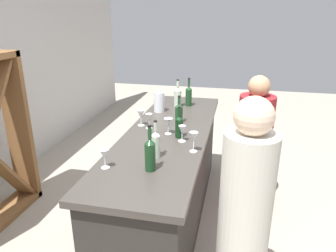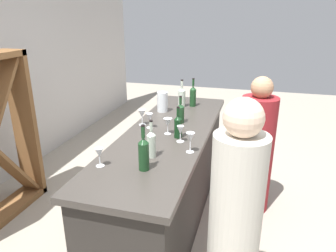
{
  "view_description": "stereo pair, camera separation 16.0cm",
  "coord_description": "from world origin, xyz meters",
  "px_view_note": "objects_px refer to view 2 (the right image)",
  "views": [
    {
      "loc": [
        -2.68,
        -0.6,
        1.99
      ],
      "look_at": [
        0.0,
        0.0,
        1.0
      ],
      "focal_mm": 33.78,
      "sensor_mm": 36.0,
      "label": 1
    },
    {
      "loc": [
        -2.64,
        -0.76,
        1.99
      ],
      "look_at": [
        0.0,
        0.0,
        1.0
      ],
      "focal_mm": 33.78,
      "sensor_mm": 36.0,
      "label": 2
    }
  ],
  "objects_px": {
    "water_pitcher": "(162,102)",
    "wine_bottle_far_right_olive_green": "(193,96)",
    "wine_bottle_second_left_clear_pale": "(151,143)",
    "wine_bottle_rightmost_clear_pale": "(182,97)",
    "wine_bottle_leftmost_olive_green": "(144,153)",
    "wine_glass_far_left": "(150,118)",
    "wine_bottle_second_right_olive_green": "(180,113)",
    "wine_bottle_center_dark_green": "(178,126)",
    "wine_glass_near_center": "(180,131)",
    "wine_glass_near_left": "(190,138)",
    "wine_glass_near_right": "(168,122)",
    "wine_glass_far_right": "(142,114)",
    "person_left_guest": "(234,227)",
    "person_center_guest": "(256,151)",
    "wine_glass_far_center": "(99,153)"
  },
  "relations": [
    {
      "from": "wine_bottle_leftmost_olive_green",
      "to": "wine_glass_far_left",
      "type": "xyz_separation_m",
      "value": [
        0.81,
        0.24,
        -0.03
      ]
    },
    {
      "from": "wine_bottle_second_left_clear_pale",
      "to": "wine_glass_near_center",
      "type": "height_order",
      "value": "wine_bottle_second_left_clear_pale"
    },
    {
      "from": "wine_bottle_second_left_clear_pale",
      "to": "wine_bottle_far_right_olive_green",
      "type": "xyz_separation_m",
      "value": [
        1.44,
        -0.02,
        0.01
      ]
    },
    {
      "from": "wine_bottle_second_left_clear_pale",
      "to": "wine_bottle_second_right_olive_green",
      "type": "distance_m",
      "value": 0.83
    },
    {
      "from": "wine_glass_far_center",
      "to": "wine_bottle_far_right_olive_green",
      "type": "bearing_deg",
      "value": -10.88
    },
    {
      "from": "wine_bottle_leftmost_olive_green",
      "to": "wine_bottle_second_left_clear_pale",
      "type": "distance_m",
      "value": 0.21
    },
    {
      "from": "wine_bottle_second_left_clear_pale",
      "to": "wine_bottle_rightmost_clear_pale",
      "type": "height_order",
      "value": "wine_bottle_rightmost_clear_pale"
    },
    {
      "from": "wine_bottle_second_left_clear_pale",
      "to": "wine_glass_near_left",
      "type": "relative_size",
      "value": 1.8
    },
    {
      "from": "wine_bottle_rightmost_clear_pale",
      "to": "wine_bottle_leftmost_olive_green",
      "type": "bearing_deg",
      "value": -175.81
    },
    {
      "from": "wine_bottle_leftmost_olive_green",
      "to": "wine_glass_far_center",
      "type": "distance_m",
      "value": 0.32
    },
    {
      "from": "wine_bottle_leftmost_olive_green",
      "to": "person_center_guest",
      "type": "xyz_separation_m",
      "value": [
        1.21,
        -0.76,
        -0.42
      ]
    },
    {
      "from": "wine_bottle_second_right_olive_green",
      "to": "wine_glass_far_right",
      "type": "distance_m",
      "value": 0.38
    },
    {
      "from": "wine_glass_far_left",
      "to": "wine_bottle_second_left_clear_pale",
      "type": "bearing_deg",
      "value": -159.58
    },
    {
      "from": "wine_glass_far_left",
      "to": "water_pitcher",
      "type": "relative_size",
      "value": 0.66
    },
    {
      "from": "wine_bottle_center_dark_green",
      "to": "wine_bottle_far_right_olive_green",
      "type": "height_order",
      "value": "wine_bottle_far_right_olive_green"
    },
    {
      "from": "wine_bottle_second_right_olive_green",
      "to": "wine_glass_far_left",
      "type": "height_order",
      "value": "wine_bottle_second_right_olive_green"
    },
    {
      "from": "wine_bottle_second_left_clear_pale",
      "to": "wine_bottle_far_right_olive_green",
      "type": "distance_m",
      "value": 1.44
    },
    {
      "from": "wine_glass_near_left",
      "to": "wine_glass_near_right",
      "type": "bearing_deg",
      "value": 40.05
    },
    {
      "from": "wine_bottle_rightmost_clear_pale",
      "to": "wine_glass_near_center",
      "type": "bearing_deg",
      "value": -166.94
    },
    {
      "from": "wine_glass_far_right",
      "to": "wine_glass_far_center",
      "type": "bearing_deg",
      "value": -179.01
    },
    {
      "from": "wine_glass_far_right",
      "to": "water_pitcher",
      "type": "distance_m",
      "value": 0.49
    },
    {
      "from": "wine_bottle_second_left_clear_pale",
      "to": "person_center_guest",
      "type": "bearing_deg",
      "value": -37.76
    },
    {
      "from": "wine_glass_far_right",
      "to": "wine_bottle_rightmost_clear_pale",
      "type": "bearing_deg",
      "value": -16.9
    },
    {
      "from": "wine_bottle_center_dark_green",
      "to": "wine_glass_near_left",
      "type": "distance_m",
      "value": 0.32
    },
    {
      "from": "wine_bottle_leftmost_olive_green",
      "to": "wine_glass_near_center",
      "type": "height_order",
      "value": "wine_bottle_leftmost_olive_green"
    },
    {
      "from": "wine_bottle_center_dark_green",
      "to": "wine_glass_far_center",
      "type": "bearing_deg",
      "value": 149.78
    },
    {
      "from": "wine_glass_near_right",
      "to": "person_left_guest",
      "type": "height_order",
      "value": "person_left_guest"
    },
    {
      "from": "water_pitcher",
      "to": "wine_bottle_far_right_olive_green",
      "type": "bearing_deg",
      "value": -43.33
    },
    {
      "from": "wine_bottle_second_left_clear_pale",
      "to": "wine_bottle_center_dark_green",
      "type": "distance_m",
      "value": 0.45
    },
    {
      "from": "wine_bottle_leftmost_olive_green",
      "to": "wine_glass_near_right",
      "type": "relative_size",
      "value": 2.26
    },
    {
      "from": "wine_bottle_far_right_olive_green",
      "to": "wine_glass_near_right",
      "type": "xyz_separation_m",
      "value": [
        -0.94,
        0.03,
        -0.02
      ]
    },
    {
      "from": "wine_glass_near_center",
      "to": "wine_bottle_far_right_olive_green",
      "type": "bearing_deg",
      "value": 6.27
    },
    {
      "from": "wine_glass_far_left",
      "to": "water_pitcher",
      "type": "distance_m",
      "value": 0.54
    },
    {
      "from": "wine_glass_near_right",
      "to": "water_pitcher",
      "type": "height_order",
      "value": "water_pitcher"
    },
    {
      "from": "wine_glass_far_right",
      "to": "wine_bottle_leftmost_olive_green",
      "type": "bearing_deg",
      "value": -158.81
    },
    {
      "from": "wine_bottle_leftmost_olive_green",
      "to": "wine_glass_far_right",
      "type": "relative_size",
      "value": 2.14
    },
    {
      "from": "wine_glass_near_center",
      "to": "wine_glass_far_center",
      "type": "relative_size",
      "value": 1.02
    },
    {
      "from": "wine_bottle_second_right_olive_green",
      "to": "wine_bottle_far_right_olive_green",
      "type": "distance_m",
      "value": 0.61
    },
    {
      "from": "wine_glass_near_right",
      "to": "wine_glass_far_right",
      "type": "relative_size",
      "value": 0.95
    },
    {
      "from": "wine_bottle_second_right_olive_green",
      "to": "wine_glass_near_right",
      "type": "height_order",
      "value": "wine_bottle_second_right_olive_green"
    },
    {
      "from": "wine_bottle_far_right_olive_green",
      "to": "wine_glass_near_center",
      "type": "xyz_separation_m",
      "value": [
        -1.09,
        -0.12,
        -0.03
      ]
    },
    {
      "from": "wine_bottle_center_dark_green",
      "to": "wine_glass_near_right",
      "type": "height_order",
      "value": "wine_bottle_center_dark_green"
    },
    {
      "from": "wine_bottle_far_right_olive_green",
      "to": "wine_glass_near_center",
      "type": "distance_m",
      "value": 1.1
    },
    {
      "from": "wine_bottle_center_dark_green",
      "to": "wine_glass_far_left",
      "type": "bearing_deg",
      "value": 63.17
    },
    {
      "from": "water_pitcher",
      "to": "wine_glass_near_center",
      "type": "bearing_deg",
      "value": -153.17
    },
    {
      "from": "wine_bottle_rightmost_clear_pale",
      "to": "person_center_guest",
      "type": "height_order",
      "value": "person_center_guest"
    },
    {
      "from": "water_pitcher",
      "to": "person_left_guest",
      "type": "xyz_separation_m",
      "value": [
        -1.53,
        -0.93,
        -0.33
      ]
    },
    {
      "from": "wine_glass_near_left",
      "to": "person_left_guest",
      "type": "xyz_separation_m",
      "value": [
        -0.55,
        -0.41,
        -0.34
      ]
    },
    {
      "from": "wine_bottle_center_dark_green",
      "to": "wine_glass_near_center",
      "type": "bearing_deg",
      "value": -153.88
    },
    {
      "from": "wine_bottle_rightmost_clear_pale",
      "to": "wine_bottle_far_right_olive_green",
      "type": "xyz_separation_m",
      "value": [
        0.06,
        -0.12,
        0.0
      ]
    }
  ]
}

